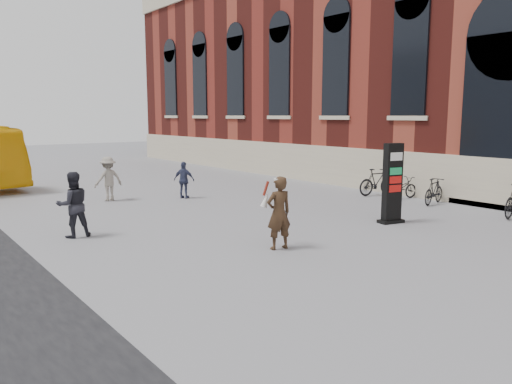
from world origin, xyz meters
TOP-DOWN VIEW (x-y plane):
  - ground at (0.00, 0.00)m, footprint 100.00×100.00m
  - station at (15.48, 6.00)m, footprint 12.15×44.50m
  - info_pylon at (4.69, 0.98)m, footprint 0.84×0.55m
  - woman at (0.02, 0.76)m, footprint 0.75×0.70m
  - pedestrian_a at (-3.59, 5.04)m, footprint 0.91×0.73m
  - pedestrian_b at (-0.65, 10.15)m, footprint 1.14×0.71m
  - pedestrian_c at (1.92, 8.84)m, footprint 0.80×0.89m
  - bike_5 at (8.60, 2.07)m, footprint 1.69×0.79m
  - bike_6 at (8.60, 3.54)m, footprint 1.72×0.83m
  - bike_7 at (8.60, 4.71)m, footprint 1.90×0.78m

SIDE VIEW (x-z plane):
  - ground at x=0.00m, z-range 0.00..0.00m
  - bike_6 at x=8.60m, z-range 0.00..0.87m
  - bike_5 at x=8.60m, z-range 0.00..0.98m
  - bike_7 at x=8.60m, z-range 0.00..1.11m
  - pedestrian_c at x=1.92m, z-range 0.00..1.46m
  - pedestrian_b at x=-0.65m, z-range 0.00..1.70m
  - pedestrian_a at x=-3.59m, z-range 0.00..1.78m
  - woman at x=0.02m, z-range 0.02..1.83m
  - info_pylon at x=4.69m, z-range 0.00..2.43m
  - station at x=15.48m, z-range -1.49..17.66m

